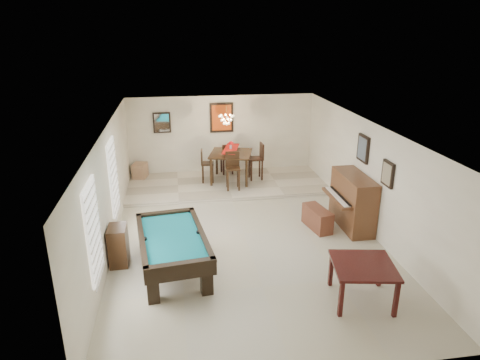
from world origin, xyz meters
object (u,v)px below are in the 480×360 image
object	(u,v)px
dining_table	(231,165)
flower_vase	(231,145)
upright_piano	(347,202)
apothecary_chest	(118,245)
dining_chair_north	(227,158)
chandelier	(226,116)
square_table	(362,282)
dining_chair_south	(233,171)
pool_table	(173,254)
piano_bench	(317,218)
dining_chair_east	(256,161)
dining_chair_west	(208,166)
corner_bench	(140,170)

from	to	relation	value
dining_table	flower_vase	size ratio (longest dim) A/B	4.96
upright_piano	apothecary_chest	distance (m)	5.40
dining_chair_north	chandelier	world-z (taller)	chandelier
square_table	flower_vase	bearing A→B (deg)	103.35
dining_chair_south	dining_chair_north	bearing A→B (deg)	92.77
pool_table	piano_bench	world-z (taller)	pool_table
dining_table	chandelier	world-z (taller)	chandelier
pool_table	piano_bench	distance (m)	3.77
square_table	upright_piano	world-z (taller)	upright_piano
upright_piano	dining_table	world-z (taller)	upright_piano
square_table	dining_chair_east	world-z (taller)	dining_chair_east
dining_chair_south	piano_bench	bearing A→B (deg)	-54.50
dining_chair_south	dining_chair_west	bearing A→B (deg)	134.92
square_table	corner_bench	world-z (taller)	square_table
corner_bench	dining_chair_east	bearing A→B (deg)	-11.10
piano_bench	corner_bench	bearing A→B (deg)	137.31
flower_vase	dining_chair_south	distance (m)	0.96
square_table	dining_table	size ratio (longest dim) A/B	0.87
dining_table	dining_chair_south	world-z (taller)	dining_chair_south
dining_chair_east	corner_bench	size ratio (longest dim) A/B	2.29
piano_bench	upright_piano	bearing A→B (deg)	-0.42
apothecary_chest	flower_vase	xyz separation A→B (m)	(2.94, 4.37, 0.84)
upright_piano	dining_chair_west	size ratio (longest dim) A/B	1.57
apothecary_chest	dining_table	bearing A→B (deg)	56.11
dining_table	dining_chair_north	xyz separation A→B (m)	(-0.04, 0.71, -0.00)
upright_piano	dining_table	xyz separation A→B (m)	(-2.38, 3.42, -0.04)
dining_chair_west	dining_chair_south	bearing A→B (deg)	-132.67
square_table	piano_bench	world-z (taller)	square_table
dining_chair_north	upright_piano	bearing A→B (deg)	112.77
flower_vase	corner_bench	distance (m)	3.06
chandelier	square_table	bearing A→B (deg)	-74.79
dining_chair_north	apothecary_chest	bearing A→B (deg)	52.68
apothecary_chest	flower_vase	world-z (taller)	flower_vase
dining_table	dining_chair_west	bearing A→B (deg)	-179.85
pool_table	dining_table	bearing A→B (deg)	62.34
square_table	dining_chair_east	bearing A→B (deg)	96.50
flower_vase	dining_chair_west	xyz separation A→B (m)	(-0.72, -0.00, -0.63)
dining_chair_west	corner_bench	xyz separation A→B (m)	(-2.10, 0.73, -0.28)
pool_table	upright_piano	bearing A→B (deg)	11.60
pool_table	upright_piano	size ratio (longest dim) A/B	1.47
dining_table	piano_bench	bearing A→B (deg)	-64.02
dining_chair_south	dining_chair_north	size ratio (longest dim) A/B	1.10
dining_table	pool_table	bearing A→B (deg)	-110.66
dining_chair_south	dining_chair_west	size ratio (longest dim) A/B	1.09
dining_chair_south	chandelier	world-z (taller)	chandelier
upright_piano	flower_vase	xyz separation A→B (m)	(-2.38, 3.42, 0.60)
square_table	dining_chair_west	world-z (taller)	dining_chair_west
dining_chair_east	chandelier	world-z (taller)	chandelier
piano_bench	dining_chair_north	world-z (taller)	dining_chair_north
upright_piano	corner_bench	bearing A→B (deg)	141.45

